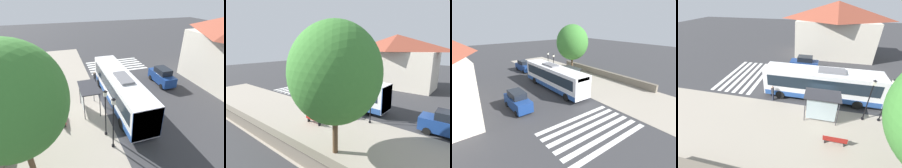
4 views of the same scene
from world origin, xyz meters
TOP-DOWN VIEW (x-y plane):
  - ground_plane at (0.00, 0.00)m, footprint 120.00×120.00m
  - sidewalk_plaza at (-4.50, 0.00)m, footprint 9.00×44.00m
  - crosswalk_stripes at (5.00, 10.75)m, footprint 9.00×5.25m
  - stone_wall at (-8.55, 0.00)m, footprint 0.60×20.00m
  - bus at (1.89, 0.15)m, footprint 2.62×12.24m
  - bus_shelter at (-1.56, -0.07)m, footprint 1.78×3.13m
  - pedestrian at (0.29, 5.16)m, footprint 0.34×0.23m
  - bench at (-4.16, -1.30)m, footprint 0.40×1.82m
  - street_lamp_near at (-0.63, -5.40)m, footprint 0.28×0.28m
  - street_lamp_far at (-0.80, -3.96)m, footprint 0.28×0.28m
  - shade_tree at (-6.36, -5.79)m, footprint 5.98×5.98m
  - parked_car_far_lane at (8.69, 2.90)m, footprint 1.83×4.18m

SIDE VIEW (x-z plane):
  - ground_plane at x=0.00m, z-range 0.00..0.00m
  - crosswalk_stripes at x=5.00m, z-range 0.00..0.01m
  - sidewalk_plaza at x=-4.50m, z-range 0.00..0.02m
  - bench at x=-4.16m, z-range 0.04..0.92m
  - stone_wall at x=-8.55m, z-range 0.01..1.11m
  - parked_car_far_lane at x=8.69m, z-range -0.05..2.11m
  - pedestrian at x=0.29m, z-range 0.16..1.93m
  - bus at x=1.89m, z-range 0.07..3.62m
  - bus_shelter at x=-1.56m, z-range 0.87..3.52m
  - street_lamp_far at x=-0.80m, z-range 0.40..4.69m
  - street_lamp_near at x=-0.63m, z-range 0.41..4.87m
  - shade_tree at x=-6.36m, z-range 1.15..10.05m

